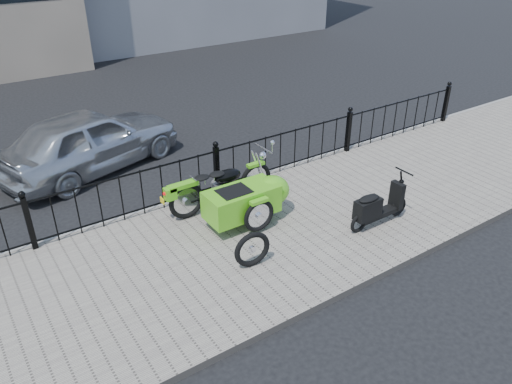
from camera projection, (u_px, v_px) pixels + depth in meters
ground at (254, 225)px, 9.12m from camera, size 120.00×120.00×0.00m
sidewalk at (269, 235)px, 8.73m from camera, size 30.00×3.80×0.12m
curb at (214, 191)px, 10.14m from camera, size 30.00×0.10×0.12m
iron_fence at (217, 170)px, 9.78m from camera, size 14.11×0.11×1.08m
motorcycle_sidecar at (246, 195)px, 8.89m from camera, size 2.28×1.48×0.98m
scooter at (376, 208)px, 8.74m from camera, size 1.36×0.40×0.92m
spare_tire at (252, 249)px, 7.73m from camera, size 0.62×0.14×0.61m
sedan_car at (90, 140)px, 10.83m from camera, size 4.35×2.75×1.38m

